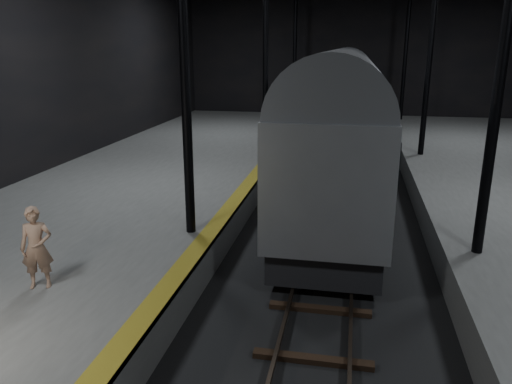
# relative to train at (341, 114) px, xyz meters

# --- Properties ---
(ground) EXTENTS (44.00, 44.00, 0.00)m
(ground) POSITION_rel_train_xyz_m (0.00, -5.15, -3.23)
(ground) COLOR black
(ground) RESTS_ON ground
(platform_left) EXTENTS (9.00, 43.80, 1.00)m
(platform_left) POSITION_rel_train_xyz_m (-7.50, -5.15, -2.73)
(platform_left) COLOR #545451
(platform_left) RESTS_ON ground
(tactile_strip) EXTENTS (0.50, 43.80, 0.01)m
(tactile_strip) POSITION_rel_train_xyz_m (-3.25, -5.15, -2.22)
(tactile_strip) COLOR brown
(tactile_strip) RESTS_ON platform_left
(track) EXTENTS (2.40, 43.00, 0.24)m
(track) POSITION_rel_train_xyz_m (0.00, -5.15, -3.16)
(track) COLOR #3F3328
(track) RESTS_ON ground
(train) EXTENTS (3.23, 21.63, 5.78)m
(train) POSITION_rel_train_xyz_m (0.00, 0.00, 0.00)
(train) COLOR #A3A6AB
(train) RESTS_ON ground
(woman) EXTENTS (0.78, 0.65, 1.82)m
(woman) POSITION_rel_train_xyz_m (-5.95, -12.99, -1.32)
(woman) COLOR #9C775F
(woman) RESTS_ON platform_left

